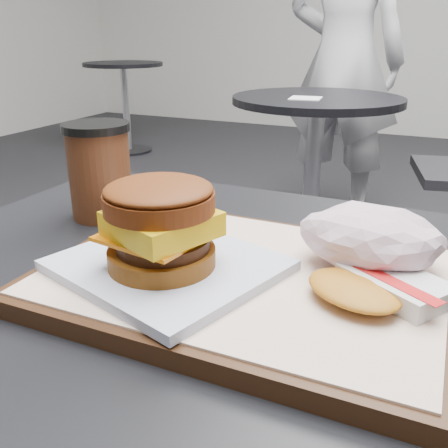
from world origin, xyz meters
TOP-DOWN VIEW (x-y plane):
  - customer_table at (0.00, 0.00)m, footprint 0.80×0.60m
  - serving_tray at (0.01, -0.01)m, footprint 0.38×0.28m
  - breakfast_sandwich at (-0.06, -0.05)m, footprint 0.23×0.22m
  - hash_brown at (0.13, -0.01)m, footprint 0.14×0.13m
  - crumpled_wrapper at (0.11, 0.05)m, footprint 0.13×0.10m
  - coffee_cup at (-0.25, 0.10)m, footprint 0.09×0.09m
  - neighbor_table at (-0.35, 1.65)m, footprint 0.70×0.70m
  - napkin at (-0.37, 1.55)m, footprint 0.13×0.13m
  - patron at (-0.40, 2.33)m, footprint 0.67×0.48m
  - bg_table_mid at (-2.40, 3.20)m, footprint 0.66×0.66m

SIDE VIEW (x-z plane):
  - neighbor_table at x=-0.35m, z-range 0.18..0.93m
  - bg_table_mid at x=-2.40m, z-range 0.19..0.94m
  - customer_table at x=0.00m, z-range 0.20..0.97m
  - napkin at x=-0.37m, z-range 0.75..0.75m
  - serving_tray at x=0.01m, z-range 0.77..0.79m
  - hash_brown at x=0.13m, z-range 0.79..0.81m
  - crumpled_wrapper at x=0.11m, z-range 0.79..0.85m
  - breakfast_sandwich at x=-0.06m, z-range 0.78..0.88m
  - coffee_cup at x=-0.25m, z-range 0.77..0.90m
  - patron at x=-0.40m, z-range 0.00..1.71m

